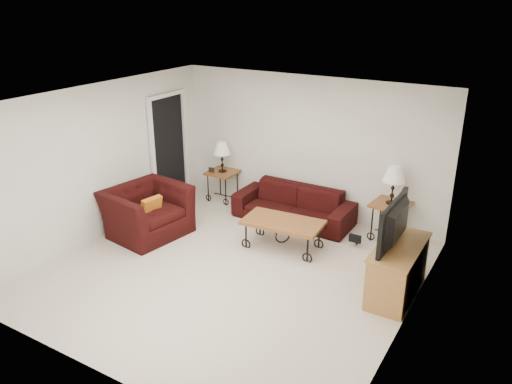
% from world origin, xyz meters
% --- Properties ---
extents(ground, '(5.00, 5.00, 0.00)m').
position_xyz_m(ground, '(0.00, 0.00, 0.00)').
color(ground, beige).
rests_on(ground, ground).
extents(wall_back, '(5.00, 0.02, 2.50)m').
position_xyz_m(wall_back, '(0.00, 2.50, 1.25)').
color(wall_back, white).
rests_on(wall_back, ground).
extents(wall_front, '(5.00, 0.02, 2.50)m').
position_xyz_m(wall_front, '(0.00, -2.50, 1.25)').
color(wall_front, white).
rests_on(wall_front, ground).
extents(wall_left, '(0.02, 5.00, 2.50)m').
position_xyz_m(wall_left, '(-2.50, 0.00, 1.25)').
color(wall_left, white).
rests_on(wall_left, ground).
extents(wall_right, '(0.02, 5.00, 2.50)m').
position_xyz_m(wall_right, '(2.50, 0.00, 1.25)').
color(wall_right, white).
rests_on(wall_right, ground).
extents(ceiling, '(5.00, 5.00, 0.00)m').
position_xyz_m(ceiling, '(0.00, 0.00, 2.50)').
color(ceiling, white).
rests_on(ceiling, wall_back).
extents(doorway, '(0.08, 0.94, 2.04)m').
position_xyz_m(doorway, '(-2.47, 1.65, 1.02)').
color(doorway, black).
rests_on(doorway, ground).
extents(sofa, '(2.10, 0.82, 0.61)m').
position_xyz_m(sofa, '(-0.02, 2.02, 0.31)').
color(sofa, black).
rests_on(sofa, ground).
extents(side_table_left, '(0.55, 0.55, 0.59)m').
position_xyz_m(side_table_left, '(-1.64, 2.20, 0.29)').
color(side_table_left, brown).
rests_on(side_table_left, ground).
extents(side_table_right, '(0.63, 0.63, 0.63)m').
position_xyz_m(side_table_right, '(1.64, 2.20, 0.31)').
color(side_table_right, brown).
rests_on(side_table_right, ground).
extents(lamp_left, '(0.34, 0.34, 0.59)m').
position_xyz_m(lamp_left, '(-1.64, 2.20, 0.88)').
color(lamp_left, black).
rests_on(lamp_left, side_table_left).
extents(lamp_right, '(0.39, 0.39, 0.63)m').
position_xyz_m(lamp_right, '(1.64, 2.20, 0.94)').
color(lamp_right, black).
rests_on(lamp_right, side_table_right).
extents(photo_frame_left, '(0.12, 0.04, 0.10)m').
position_xyz_m(photo_frame_left, '(-1.79, 2.05, 0.64)').
color(photo_frame_left, black).
rests_on(photo_frame_left, side_table_left).
extents(photo_frame_right, '(0.12, 0.05, 0.10)m').
position_xyz_m(photo_frame_right, '(1.79, 2.05, 0.68)').
color(photo_frame_right, black).
rests_on(photo_frame_right, side_table_right).
extents(coffee_table, '(1.28, 0.76, 0.46)m').
position_xyz_m(coffee_table, '(0.30, 1.02, 0.23)').
color(coffee_table, brown).
rests_on(coffee_table, ground).
extents(armchair, '(1.27, 1.40, 0.81)m').
position_xyz_m(armchair, '(-1.88, 0.31, 0.41)').
color(armchair, black).
rests_on(armchair, ground).
extents(throw_pillow, '(0.15, 0.38, 0.37)m').
position_xyz_m(throw_pillow, '(-1.72, 0.26, 0.52)').
color(throw_pillow, orange).
rests_on(throw_pillow, armchair).
extents(tv_stand, '(0.50, 1.21, 0.72)m').
position_xyz_m(tv_stand, '(2.23, 0.62, 0.36)').
color(tv_stand, '#B38242').
rests_on(tv_stand, ground).
extents(television, '(0.14, 1.08, 0.62)m').
position_xyz_m(television, '(2.21, 0.62, 1.04)').
color(television, black).
rests_on(television, tv_stand).
extents(backpack, '(0.32, 0.25, 0.38)m').
position_xyz_m(backpack, '(1.29, 1.71, 0.19)').
color(backpack, black).
rests_on(backpack, ground).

